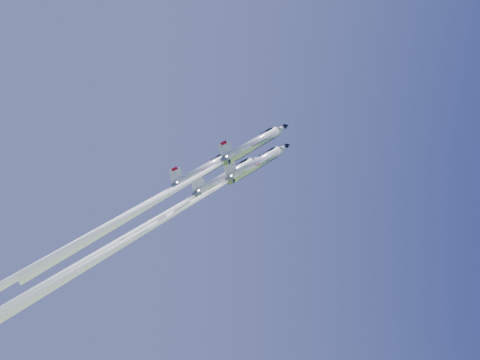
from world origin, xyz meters
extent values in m
cylinder|color=white|center=(3.43, 1.81, 86.79)|extent=(8.54, 4.40, 11.02)
cone|color=white|center=(9.14, 2.93, 90.86)|extent=(3.18, 2.56, 3.01)
cone|color=black|center=(10.47, 3.19, 91.81)|extent=(1.60, 1.29, 1.51)
cone|color=slate|center=(-1.84, 0.77, 83.03)|extent=(2.58, 2.35, 2.11)
ellipsoid|color=black|center=(6.75, 2.41, 90.00)|extent=(3.11, 1.72, 2.51)
cube|color=black|center=(5.40, 2.12, 89.34)|extent=(1.09, 0.41, 0.89)
cube|color=white|center=(2.60, 1.67, 85.89)|extent=(5.46, 10.14, 2.93)
cube|color=white|center=(5.09, 3.42, 88.02)|extent=(2.94, 1.79, 2.00)
cube|color=white|center=(5.68, 1.00, 87.86)|extent=(2.94, 1.79, 2.00)
cube|color=white|center=(-1.02, 0.94, 83.49)|extent=(2.86, 5.56, 1.52)
cube|color=white|center=(-1.68, 0.68, 85.01)|extent=(3.60, 1.08, 3.84)
cube|color=#B8091E|center=(-2.18, 0.47, 86.29)|extent=(1.31, 0.47, 1.15)
cube|color=black|center=(3.93, 1.98, 86.03)|extent=(8.24, 2.14, 5.88)
sphere|color=white|center=(-2.04, 0.73, 82.88)|extent=(1.08, 0.90, 0.99)
cone|color=white|center=(-23.46, -3.48, 67.60)|extent=(31.18, 12.10, 44.99)
cylinder|color=white|center=(-1.36, 7.47, 85.56)|extent=(9.63, 4.96, 12.43)
cone|color=white|center=(5.08, 8.74, 90.16)|extent=(3.59, 2.88, 3.40)
cone|color=black|center=(6.58, 9.04, 91.23)|extent=(1.81, 1.46, 1.71)
cone|color=slate|center=(-7.31, 6.31, 81.32)|extent=(2.91, 2.65, 2.38)
ellipsoid|color=black|center=(2.38, 8.15, 89.19)|extent=(3.50, 1.94, 2.83)
cube|color=black|center=(0.86, 7.83, 88.45)|extent=(1.23, 0.46, 1.00)
cube|color=white|center=(-2.30, 7.31, 84.56)|extent=(6.15, 11.43, 3.30)
cube|color=white|center=(0.51, 9.30, 86.96)|extent=(3.31, 2.02, 2.26)
cube|color=white|center=(1.18, 6.56, 86.78)|extent=(3.31, 2.02, 2.26)
cube|color=white|center=(-6.38, 6.50, 81.85)|extent=(3.23, 6.27, 1.72)
cube|color=white|center=(-7.13, 6.20, 83.56)|extent=(4.06, 1.22, 4.33)
cube|color=#B8091E|center=(-7.69, 5.97, 85.00)|extent=(1.48, 0.53, 1.30)
cube|color=black|center=(-0.80, 7.67, 84.72)|extent=(9.30, 2.41, 6.63)
sphere|color=white|center=(-7.53, 6.26, 81.16)|extent=(1.22, 1.01, 1.12)
cone|color=white|center=(-30.33, 1.77, 64.89)|extent=(33.32, 13.02, 47.99)
cylinder|color=white|center=(0.60, -8.48, 86.76)|extent=(8.06, 4.15, 10.41)
cone|color=white|center=(5.99, -7.42, 90.61)|extent=(3.00, 2.41, 2.84)
cone|color=black|center=(7.24, -7.18, 91.50)|extent=(1.51, 1.22, 1.43)
cone|color=slate|center=(-4.38, -9.46, 83.21)|extent=(2.44, 2.22, 1.99)
ellipsoid|color=black|center=(3.73, -7.92, 89.80)|extent=(2.93, 1.63, 2.37)
cube|color=black|center=(2.46, -8.19, 89.18)|extent=(1.03, 0.38, 0.84)
cube|color=white|center=(-0.19, -8.62, 85.92)|extent=(5.15, 9.57, 2.76)
cube|color=white|center=(2.17, -6.96, 87.93)|extent=(2.77, 1.69, 1.89)
cube|color=white|center=(2.73, -9.25, 87.78)|extent=(2.77, 1.69, 1.89)
cube|color=white|center=(-3.61, -9.30, 83.65)|extent=(2.70, 5.25, 1.44)
cube|color=white|center=(-4.23, -9.55, 85.09)|extent=(3.40, 1.02, 3.62)
cube|color=#B8091E|center=(-4.70, -9.74, 86.29)|extent=(1.24, 0.44, 1.09)
cube|color=black|center=(1.07, -8.32, 86.05)|extent=(7.78, 2.02, 5.55)
sphere|color=white|center=(-4.57, -9.50, 83.08)|extent=(1.02, 0.85, 0.93)
cone|color=white|center=(-19.14, -12.37, 72.68)|extent=(21.76, 8.79, 31.00)
cylinder|color=white|center=(-7.19, -2.20, 83.64)|extent=(7.97, 4.11, 10.29)
cone|color=white|center=(-1.85, -1.15, 87.45)|extent=(2.97, 2.39, 2.81)
cone|color=black|center=(-0.61, -0.91, 88.34)|extent=(1.49, 1.20, 1.41)
cone|color=slate|center=(-12.11, -3.17, 80.13)|extent=(2.41, 2.20, 1.97)
ellipsoid|color=black|center=(-4.09, -1.64, 86.64)|extent=(2.90, 1.61, 2.34)
cube|color=black|center=(-5.34, -1.91, 86.03)|extent=(1.02, 0.38, 0.83)
cube|color=white|center=(-7.96, -2.34, 82.81)|extent=(5.10, 9.47, 2.73)
cube|color=white|center=(-5.64, -0.69, 84.80)|extent=(2.74, 1.67, 1.87)
cube|color=white|center=(-5.08, -2.96, 84.65)|extent=(2.74, 1.67, 1.87)
cube|color=white|center=(-11.34, -3.01, 80.57)|extent=(2.67, 5.19, 1.42)
cube|color=white|center=(-11.96, -3.26, 81.99)|extent=(3.36, 1.01, 3.59)
cube|color=#B8091E|center=(-12.42, -3.45, 83.18)|extent=(1.22, 0.44, 1.07)
cube|color=black|center=(-6.72, -2.04, 82.94)|extent=(7.70, 2.00, 5.49)
sphere|color=white|center=(-12.30, -3.21, 80.00)|extent=(1.01, 0.84, 0.92)
cone|color=white|center=(-31.24, -6.94, 66.48)|extent=(27.68, 10.81, 39.88)
camera|label=1|loc=(-17.82, -93.44, 54.24)|focal=40.00mm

